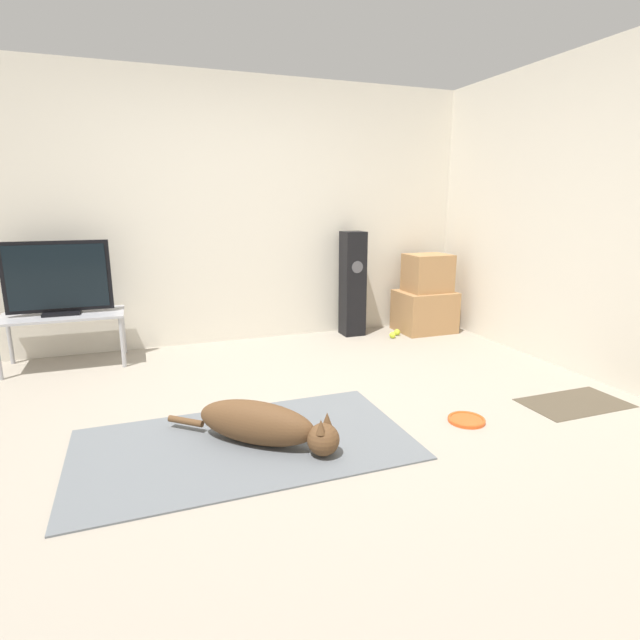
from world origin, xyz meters
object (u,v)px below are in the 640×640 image
object	(u,v)px
frisbee	(466,420)
tv	(58,279)
cardboard_box_upper	(428,273)
floor_speaker	(353,284)
tennis_ball_by_boxes	(397,332)
dog	(264,425)
tv_stand	(63,320)
tennis_ball_near_speaker	(393,335)
cardboard_box_lower	(424,311)

from	to	relation	value
frisbee	tv	size ratio (longest dim) A/B	0.29
cardboard_box_upper	floor_speaker	xyz separation A→B (m)	(-0.81, 0.15, -0.10)
tv	tennis_ball_by_boxes	xyz separation A→B (m)	(3.17, -0.11, -0.72)
dog	floor_speaker	world-z (taller)	floor_speaker
cardboard_box_upper	tv_stand	world-z (taller)	cardboard_box_upper
floor_speaker	tennis_ball_near_speaker	distance (m)	0.68
cardboard_box_lower	tennis_ball_by_boxes	world-z (taller)	cardboard_box_lower
floor_speaker	cardboard_box_upper	bearing A→B (deg)	-10.37
dog	tv_stand	size ratio (longest dim) A/B	0.90
dog	frisbee	world-z (taller)	dog
floor_speaker	tennis_ball_near_speaker	size ratio (longest dim) A/B	16.47
cardboard_box_lower	tv_stand	distance (m)	3.54
dog	cardboard_box_lower	distance (m)	3.04
cardboard_box_lower	floor_speaker	bearing A→B (deg)	169.69
frisbee	floor_speaker	size ratio (longest dim) A/B	0.22
dog	tv_stand	world-z (taller)	tv_stand
cardboard_box_lower	cardboard_box_upper	bearing A→B (deg)	-13.41
dog	tennis_ball_by_boxes	size ratio (longest dim) A/B	13.29
tennis_ball_near_speaker	frisbee	bearing A→B (deg)	-104.81
cardboard_box_upper	tennis_ball_by_boxes	distance (m)	0.72
cardboard_box_lower	tennis_ball_by_boxes	distance (m)	0.42
tv_stand	floor_speaker	bearing A→B (deg)	2.26
frisbee	tennis_ball_near_speaker	size ratio (longest dim) A/B	3.60
tv_stand	tv	xyz separation A→B (m)	(-0.00, 0.00, 0.36)
floor_speaker	tennis_ball_by_boxes	xyz separation A→B (m)	(0.43, -0.21, -0.51)
floor_speaker	tennis_ball_by_boxes	bearing A→B (deg)	-26.36
dog	cardboard_box_upper	bearing A→B (deg)	40.78
tv_stand	tennis_ball_near_speaker	bearing A→B (deg)	-3.56
floor_speaker	tv	bearing A→B (deg)	-177.80
frisbee	tennis_ball_by_boxes	world-z (taller)	tennis_ball_by_boxes
frisbee	tv_stand	bearing A→B (deg)	139.72
dog	tennis_ball_near_speaker	distance (m)	2.59
tv_stand	tv	distance (m)	0.36
dog	tennis_ball_near_speaker	size ratio (longest dim) A/B	13.29
tv	tennis_ball_by_boxes	bearing A→B (deg)	-1.95
dog	cardboard_box_lower	world-z (taller)	cardboard_box_lower
frisbee	tv	xyz separation A→B (m)	(-2.55, 2.16, 0.74)
cardboard_box_upper	tv_stand	distance (m)	3.55
frisbee	tennis_ball_by_boxes	distance (m)	2.14
cardboard_box_upper	tv_stand	xyz separation A→B (m)	(-3.55, 0.04, -0.24)
frisbee	cardboard_box_upper	bearing A→B (deg)	64.69
tv_stand	tennis_ball_by_boxes	world-z (taller)	tv_stand
tennis_ball_by_boxes	tennis_ball_near_speaker	world-z (taller)	same
cardboard_box_lower	tv	size ratio (longest dim) A/B	0.70
frisbee	tennis_ball_near_speaker	world-z (taller)	tennis_ball_near_speaker
floor_speaker	tv_stand	bearing A→B (deg)	-177.74
floor_speaker	tv_stand	distance (m)	2.74
tennis_ball_near_speaker	tv_stand	bearing A→B (deg)	176.44
cardboard_box_lower	tv_stand	bearing A→B (deg)	179.40
cardboard_box_lower	tennis_ball_near_speaker	distance (m)	0.53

